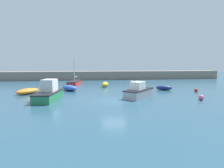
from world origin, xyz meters
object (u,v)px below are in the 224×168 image
object	(u,v)px
sailboat_short_mast	(74,83)
dinghy_near_pier	(105,84)
fishing_dinghy_green	(164,88)
rowboat_white_midwater	(28,91)
open_tender_yellow	(70,88)
mooring_buoy_orange	(42,86)
mooring_buoy_white	(132,82)
mooring_buoy_red	(196,90)
motorboat_grey_hull	(49,93)
mooring_buoy_pink	(201,97)
motorboat_with_cabin	(139,91)

from	to	relation	value
sailboat_short_mast	dinghy_near_pier	distance (m)	6.82
fishing_dinghy_green	sailboat_short_mast	bearing A→B (deg)	169.78
fishing_dinghy_green	sailboat_short_mast	distance (m)	16.63
fishing_dinghy_green	rowboat_white_midwater	bearing A→B (deg)	-154.88
open_tender_yellow	mooring_buoy_orange	distance (m)	6.87
mooring_buoy_white	dinghy_near_pier	bearing A→B (deg)	-142.06
open_tender_yellow	mooring_buoy_red	size ratio (longest dim) A/B	6.40
fishing_dinghy_green	dinghy_near_pier	xyz separation A→B (m)	(-8.50, 4.94, 0.07)
rowboat_white_midwater	mooring_buoy_white	xyz separation A→B (m)	(16.66, 10.42, -0.09)
fishing_dinghy_green	open_tender_yellow	size ratio (longest dim) A/B	0.82
motorboat_grey_hull	fishing_dinghy_green	bearing A→B (deg)	116.49
motorboat_grey_hull	mooring_buoy_red	xyz separation A→B (m)	(19.38, 2.92, -0.55)
sailboat_short_mast	mooring_buoy_pink	distance (m)	22.21
dinghy_near_pier	mooring_buoy_pink	xyz separation A→B (m)	(9.41, -12.43, -0.14)
open_tender_yellow	mooring_buoy_white	world-z (taller)	open_tender_yellow
open_tender_yellow	mooring_buoy_red	xyz separation A→B (m)	(17.85, -3.60, -0.17)
open_tender_yellow	mooring_buoy_orange	size ratio (longest dim) A/B	7.60
motorboat_grey_hull	dinghy_near_pier	bearing A→B (deg)	152.95
motorboat_with_cabin	mooring_buoy_orange	distance (m)	17.55
motorboat_grey_hull	open_tender_yellow	distance (m)	6.71
open_tender_yellow	mooring_buoy_orange	world-z (taller)	open_tender_yellow
sailboat_short_mast	rowboat_white_midwater	world-z (taller)	sailboat_short_mast
dinghy_near_pier	mooring_buoy_red	bearing A→B (deg)	85.04
fishing_dinghy_green	mooring_buoy_orange	world-z (taller)	fishing_dinghy_green
open_tender_yellow	dinghy_near_pier	distance (m)	6.67
rowboat_white_midwater	mooring_buoy_orange	bearing A→B (deg)	35.03
open_tender_yellow	dinghy_near_pier	bearing A→B (deg)	-99.06
motorboat_with_cabin	dinghy_near_pier	size ratio (longest dim) A/B	2.25
open_tender_yellow	mooring_buoy_pink	xyz separation A→B (m)	(15.01, -8.81, -0.12)
mooring_buoy_white	mooring_buoy_pink	distance (m)	17.39
motorboat_with_cabin	dinghy_near_pier	xyz separation A→B (m)	(-3.10, 9.86, -0.25)
sailboat_short_mast	mooring_buoy_white	distance (m)	11.40
rowboat_white_midwater	mooring_buoy_white	size ratio (longest dim) A/B	6.11
rowboat_white_midwater	mooring_buoy_pink	size ratio (longest dim) A/B	6.00
dinghy_near_pier	mooring_buoy_orange	size ratio (longest dim) A/B	5.08
mooring_buoy_white	motorboat_with_cabin	bearing A→B (deg)	-100.96
motorboat_with_cabin	mooring_buoy_white	size ratio (longest dim) A/B	8.23
motorboat_grey_hull	rowboat_white_midwater	size ratio (longest dim) A/B	1.46
open_tender_yellow	mooring_buoy_pink	world-z (taller)	open_tender_yellow
fishing_dinghy_green	open_tender_yellow	bearing A→B (deg)	-162.86
motorboat_grey_hull	mooring_buoy_pink	size ratio (longest dim) A/B	8.77
mooring_buoy_pink	rowboat_white_midwater	bearing A→B (deg)	161.87
motorboat_grey_hull	motorboat_with_cabin	distance (m)	10.24
motorboat_grey_hull	dinghy_near_pier	size ratio (longest dim) A/B	2.44
motorboat_with_cabin	rowboat_white_midwater	world-z (taller)	motorboat_with_cabin
motorboat_with_cabin	mooring_buoy_red	size ratio (longest dim) A/B	9.61
mooring_buoy_orange	fishing_dinghy_green	bearing A→B (deg)	-17.42
sailboat_short_mast	mooring_buoy_red	distance (m)	21.01
motorboat_grey_hull	mooring_buoy_pink	xyz separation A→B (m)	(16.55, -2.29, -0.51)
motorboat_with_cabin	mooring_buoy_pink	distance (m)	6.83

